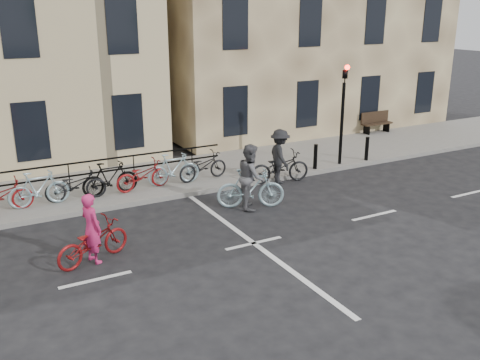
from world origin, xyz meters
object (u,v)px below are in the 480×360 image
cyclist_pink (92,238)px  cyclist_dark (280,162)px  traffic_light (343,102)px  cyclist_grey (251,182)px  bench (376,121)px

cyclist_pink → cyclist_dark: cyclist_dark is taller
traffic_light → cyclist_dark: (-2.94, -0.44, -1.73)m
traffic_light → cyclist_dark: traffic_light is taller
cyclist_pink → cyclist_grey: size_ratio=0.97×
traffic_light → bench: 6.14m
bench → cyclist_grey: cyclist_grey is taller
traffic_light → cyclist_pink: 10.73m
bench → cyclist_dark: 8.64m
cyclist_pink → cyclist_grey: bearing=-95.5°
bench → cyclist_pink: bearing=-155.3°
cyclist_pink → cyclist_dark: (7.05, 2.97, 0.14)m
cyclist_grey → cyclist_dark: (2.06, 1.63, -0.06)m
bench → traffic_light: bearing=-144.8°
cyclist_pink → cyclist_dark: bearing=-87.7°
cyclist_pink → cyclist_grey: 5.17m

